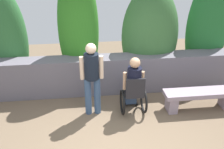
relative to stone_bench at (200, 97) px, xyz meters
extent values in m
plane|color=brown|center=(-1.99, -1.06, -0.32)|extent=(11.66, 11.66, 0.00)
cube|color=slate|center=(-1.99, 1.05, 0.15)|extent=(6.67, 0.49, 0.94)
ellipsoid|color=#306935|center=(-4.42, 1.64, 0.97)|extent=(1.03, 0.72, 2.58)
ellipsoid|color=#307A22|center=(-2.64, 1.50, 1.20)|extent=(0.99, 0.70, 3.03)
ellipsoid|color=#386735|center=(-0.84, 1.54, 0.95)|extent=(1.46, 1.02, 2.53)
ellipsoid|color=#23682E|center=(0.73, 1.63, 1.06)|extent=(1.12, 0.78, 2.74)
cube|color=gray|center=(-0.65, 0.00, -0.13)|extent=(0.20, 0.34, 0.36)
cube|color=gray|center=(0.00, 0.00, 0.10)|extent=(1.65, 0.40, 0.10)
cube|color=black|center=(-1.52, 0.04, 0.18)|extent=(0.40, 0.40, 0.06)
cube|color=black|center=(-1.52, -0.14, 0.41)|extent=(0.40, 0.04, 0.40)
cube|color=black|center=(-1.52, 0.36, -0.22)|extent=(0.28, 0.12, 0.03)
torus|color=black|center=(-1.76, 0.04, -0.04)|extent=(0.05, 0.56, 0.56)
torus|color=black|center=(-1.28, 0.04, -0.04)|extent=(0.05, 0.56, 0.56)
cylinder|color=black|center=(-1.66, 0.29, -0.27)|extent=(0.03, 0.10, 0.10)
cylinder|color=black|center=(-1.38, 0.29, -0.27)|extent=(0.03, 0.10, 0.10)
cube|color=#354B70|center=(-1.52, 0.14, 0.29)|extent=(0.30, 0.40, 0.16)
cube|color=#354B70|center=(-1.52, 0.34, -0.05)|extent=(0.26, 0.14, 0.43)
cylinder|color=black|center=(-1.52, 0.02, 0.54)|extent=(0.30, 0.30, 0.50)
cylinder|color=tan|center=(-1.71, 0.08, 0.46)|extent=(0.08, 0.08, 0.40)
cylinder|color=tan|center=(-1.33, 0.08, 0.46)|extent=(0.08, 0.08, 0.40)
sphere|color=tan|center=(-1.52, 0.02, 0.90)|extent=(0.22, 0.22, 0.22)
cylinder|color=#354F71|center=(-2.50, 0.11, 0.12)|extent=(0.14, 0.14, 0.87)
cylinder|color=#354F71|center=(-2.30, 0.11, 0.12)|extent=(0.14, 0.14, 0.87)
cylinder|color=black|center=(-2.40, 0.11, 0.83)|extent=(0.30, 0.30, 0.56)
cylinder|color=beige|center=(-2.60, 0.11, 0.80)|extent=(0.09, 0.09, 0.50)
cylinder|color=beige|center=(-2.20, 0.11, 0.80)|extent=(0.09, 0.09, 0.50)
sphere|color=beige|center=(-2.40, 0.11, 1.22)|extent=(0.22, 0.22, 0.22)
camera|label=1|loc=(-2.56, -4.79, 3.10)|focal=42.20mm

